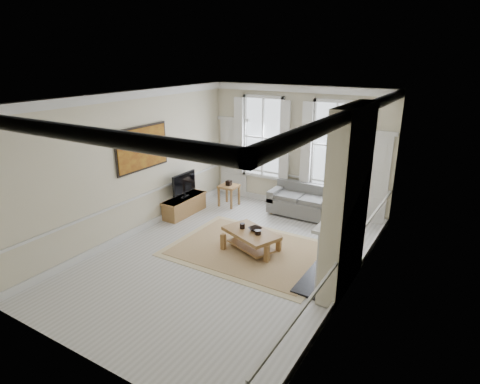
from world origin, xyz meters
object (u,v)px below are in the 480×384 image
Objects in this scene: coffee_table at (251,235)px; tv_stand at (185,206)px; sofa at (303,203)px; side_table at (229,189)px.

tv_stand reaches higher than coffee_table.
sofa is 2.15m from side_table.
side_table reaches higher than tv_stand.
sofa is 2.58m from coffee_table.
sofa is at bearing 108.23° from coffee_table.
coffee_table is at bearing -93.58° from sofa.
sofa is at bearing 11.74° from side_table.
side_table is 1.39m from tv_stand.
tv_stand is (-0.68, -1.19, -0.25)m from side_table.
sofa reaches higher than tv_stand.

